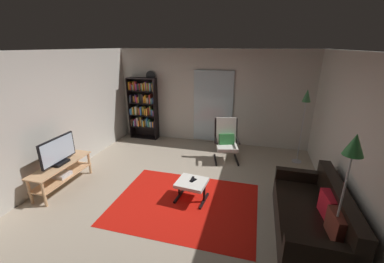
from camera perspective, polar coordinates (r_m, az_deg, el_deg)
name	(u,v)px	position (r m, az deg, el deg)	size (l,w,h in m)	color
ground_plane	(180,196)	(4.75, -2.85, -14.81)	(7.02, 7.02, 0.00)	tan
wall_back	(211,98)	(6.87, 4.46, 7.93)	(5.60, 0.06, 2.60)	beige
wall_left	(49,119)	(5.59, -30.50, 2.54)	(0.06, 6.00, 2.60)	beige
wall_right	(358,147)	(4.22, 34.33, -3.04)	(0.06, 6.00, 2.60)	beige
glass_door_panel	(213,107)	(6.85, 4.92, 5.74)	(1.10, 0.01, 2.00)	silver
area_rug	(185,203)	(4.55, -1.66, -16.45)	(2.51, 1.91, 0.01)	red
tv_stand	(62,172)	(5.46, -28.19, -8.32)	(0.41, 1.32, 0.51)	tan
television	(58,152)	(5.29, -28.89, -4.23)	(0.20, 0.83, 0.54)	black
bookshelf_near_tv	(143,107)	(7.37, -11.38, 5.71)	(0.83, 0.30, 1.81)	black
leather_sofa	(313,218)	(4.17, 26.47, -17.66)	(0.87, 1.88, 0.81)	black
lounge_armchair	(226,139)	(5.97, 8.06, -1.68)	(0.70, 0.77, 1.02)	black
ottoman	(192,184)	(4.48, -0.09, -12.32)	(0.56, 0.53, 0.38)	white
tv_remote	(192,179)	(4.51, 0.09, -11.01)	(0.04, 0.14, 0.02)	black
cell_phone	(193,180)	(4.47, 0.27, -11.35)	(0.07, 0.14, 0.01)	black
floor_lamp_by_sofa	(351,159)	(3.20, 33.29, -5.47)	(0.22, 0.22, 1.80)	#A5A5AD
floor_lamp_by_shelf	(306,104)	(6.06, 25.09, 5.79)	(0.22, 0.22, 1.77)	#A5A5AD
wall_clock	(151,76)	(7.24, -9.64, 12.73)	(0.29, 0.03, 0.29)	silver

